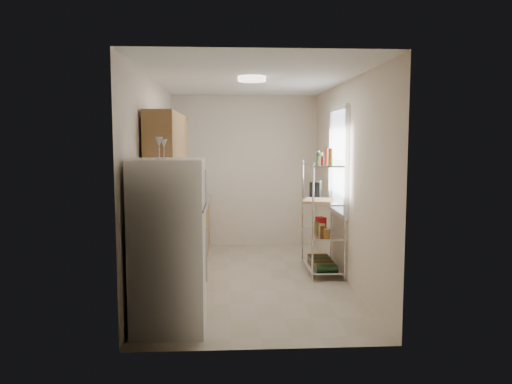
# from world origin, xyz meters

# --- Properties ---
(room) EXTENTS (2.52, 4.42, 2.62)m
(room) POSITION_xyz_m (0.00, 0.00, 1.30)
(room) COLOR #B7A894
(room) RESTS_ON ground
(counter_run) EXTENTS (0.63, 3.51, 0.90)m
(counter_run) POSITION_xyz_m (-0.92, 0.44, 0.45)
(counter_run) COLOR #A17744
(counter_run) RESTS_ON ground
(upper_cabinets) EXTENTS (0.33, 2.20, 0.72)m
(upper_cabinets) POSITION_xyz_m (-1.05, 0.10, 1.81)
(upper_cabinets) COLOR #A17744
(upper_cabinets) RESTS_ON room
(range_hood) EXTENTS (0.50, 0.60, 0.12)m
(range_hood) POSITION_xyz_m (-1.00, 0.90, 1.39)
(range_hood) COLOR #B7BABC
(range_hood) RESTS_ON room
(window) EXTENTS (0.06, 1.00, 1.46)m
(window) POSITION_xyz_m (1.23, 0.35, 1.55)
(window) COLOR white
(window) RESTS_ON room
(bakers_rack) EXTENTS (0.45, 0.90, 1.73)m
(bakers_rack) POSITION_xyz_m (1.00, 0.30, 1.11)
(bakers_rack) COLOR silver
(bakers_rack) RESTS_ON ground
(ceiling_dome) EXTENTS (0.34, 0.34, 0.05)m
(ceiling_dome) POSITION_xyz_m (0.00, -0.30, 2.57)
(ceiling_dome) COLOR white
(ceiling_dome) RESTS_ON room
(refrigerator) EXTENTS (0.68, 0.68, 1.66)m
(refrigerator) POSITION_xyz_m (-0.87, -1.66, 0.83)
(refrigerator) COLOR white
(refrigerator) RESTS_ON ground
(wine_glass_a) EXTENTS (0.07, 0.07, 0.19)m
(wine_glass_a) POSITION_xyz_m (-0.90, -1.69, 1.75)
(wine_glass_a) COLOR silver
(wine_glass_a) RESTS_ON refrigerator
(wine_glass_b) EXTENTS (0.07, 0.07, 0.21)m
(wine_glass_b) POSITION_xyz_m (-0.94, -1.68, 1.76)
(wine_glass_b) COLOR silver
(wine_glass_b) RESTS_ON refrigerator
(rice_cooker) EXTENTS (0.28, 0.28, 0.23)m
(rice_cooker) POSITION_xyz_m (-0.90, 0.35, 1.01)
(rice_cooker) COLOR silver
(rice_cooker) RESTS_ON counter_run
(frying_pan_large) EXTENTS (0.31, 0.31, 0.04)m
(frying_pan_large) POSITION_xyz_m (-1.01, 1.01, 0.92)
(frying_pan_large) COLOR black
(frying_pan_large) RESTS_ON counter_run
(frying_pan_small) EXTENTS (0.23, 0.23, 0.04)m
(frying_pan_small) POSITION_xyz_m (-0.92, 1.03, 0.92)
(frying_pan_small) COLOR black
(frying_pan_small) RESTS_ON counter_run
(cutting_board) EXTENTS (0.51, 0.58, 0.03)m
(cutting_board) POSITION_xyz_m (0.91, 0.14, 1.03)
(cutting_board) COLOR tan
(cutting_board) RESTS_ON bakers_rack
(espresso_machine) EXTENTS (0.21, 0.25, 0.25)m
(espresso_machine) POSITION_xyz_m (0.96, 0.61, 1.14)
(espresso_machine) COLOR black
(espresso_machine) RESTS_ON bakers_rack
(storage_bag) EXTENTS (0.15, 0.17, 0.17)m
(storage_bag) POSITION_xyz_m (1.04, 0.63, 0.65)
(storage_bag) COLOR #B11515
(storage_bag) RESTS_ON bakers_rack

